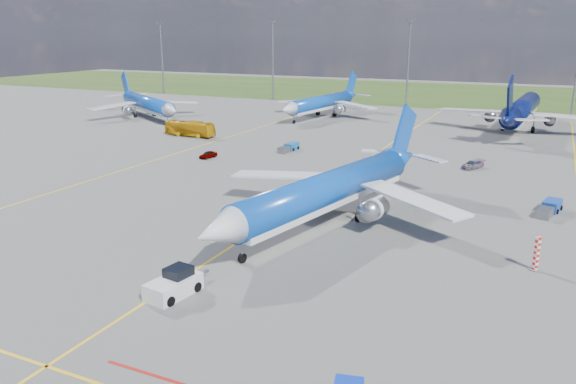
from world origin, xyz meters
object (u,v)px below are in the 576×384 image
at_px(service_car_a, 208,155).
at_px(service_car_c, 473,164).
at_px(bg_jet_nw, 149,118).
at_px(bg_jet_nnw, 321,117).
at_px(service_car_b, 339,188).
at_px(pushback_tug, 175,284).
at_px(baggage_tug_c, 289,148).
at_px(apron_bus, 190,129).
at_px(warning_post, 537,253).
at_px(baggage_tug_w, 549,208).
at_px(bg_jet_n, 519,129).
at_px(main_airliner, 327,223).

relative_size(service_car_a, service_car_c, 0.81).
distance_m(bg_jet_nw, bg_jet_nnw, 40.76).
bearing_deg(service_car_b, pushback_tug, -168.09).
distance_m(pushback_tug, baggage_tug_c, 55.00).
bearing_deg(service_car_a, bg_jet_nw, 151.08).
xyz_separation_m(bg_jet_nw, apron_bus, (22.60, -15.65, 1.46)).
height_order(warning_post, service_car_c, warning_post).
xyz_separation_m(bg_jet_nnw, apron_bus, (-13.42, -34.72, 1.46)).
bearing_deg(baggage_tug_c, baggage_tug_w, -21.07).
height_order(warning_post, service_car_a, warning_post).
bearing_deg(service_car_c, bg_jet_n, 112.27).
height_order(warning_post, main_airliner, main_airliner).
relative_size(bg_jet_n, baggage_tug_c, 8.58).
relative_size(main_airliner, baggage_tug_w, 7.00).
distance_m(main_airliner, service_car_a, 36.04).
bearing_deg(pushback_tug, bg_jet_nnw, 113.40).
height_order(service_car_b, baggage_tug_c, baggage_tug_c).
height_order(bg_jet_n, service_car_c, bg_jet_n).
height_order(main_airliner, pushback_tug, main_airliner).
bearing_deg(service_car_c, service_car_a, -136.94).
bearing_deg(service_car_c, baggage_tug_c, -152.11).
bearing_deg(service_car_c, bg_jet_nw, -167.01).
relative_size(service_car_c, baggage_tug_c, 0.76).
relative_size(bg_jet_nnw, baggage_tug_w, 6.40).
bearing_deg(main_airliner, apron_bus, 151.46).
distance_m(warning_post, baggage_tug_w, 17.61).
distance_m(bg_jet_nw, main_airliner, 83.94).
bearing_deg(bg_jet_nnw, warning_post, -49.25).
relative_size(bg_jet_n, service_car_b, 11.30).
bearing_deg(baggage_tug_c, pushback_tug, -70.58).
relative_size(apron_bus, service_car_a, 3.18).
relative_size(service_car_a, baggage_tug_c, 0.62).
bearing_deg(main_airliner, service_car_c, 84.12).
relative_size(bg_jet_nnw, pushback_tug, 5.90).
bearing_deg(service_car_c, bg_jet_nnw, 163.36).
height_order(bg_jet_nw, baggage_tug_w, bg_jet_nw).
bearing_deg(apron_bus, main_airliner, -127.86).
distance_m(bg_jet_nw, service_car_c, 78.62).
bearing_deg(baggage_tug_w, warning_post, -79.94).
relative_size(pushback_tug, baggage_tug_w, 1.08).
bearing_deg(bg_jet_nw, baggage_tug_c, -81.75).
height_order(bg_jet_n, main_airliner, bg_jet_n).
bearing_deg(pushback_tug, baggage_tug_c, 114.14).
xyz_separation_m(bg_jet_nw, baggage_tug_c, (45.96, -20.23, 0.55)).
distance_m(warning_post, bg_jet_nnw, 90.45).
height_order(warning_post, bg_jet_nw, bg_jet_nw).
bearing_deg(bg_jet_nnw, main_airliner, -60.31).
distance_m(main_airliner, apron_bus, 56.56).
bearing_deg(service_car_c, warning_post, -46.76).
xyz_separation_m(bg_jet_nw, service_car_a, (36.66, -30.89, 0.56)).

